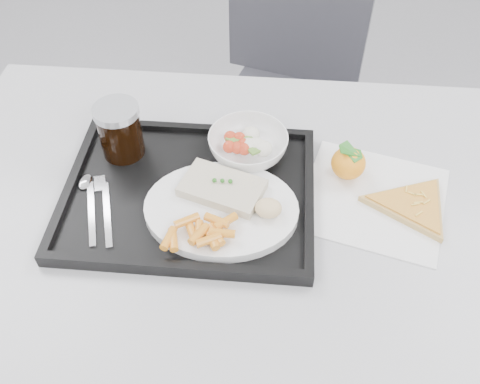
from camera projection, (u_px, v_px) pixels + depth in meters
The scene contains 14 objects.
table at pixel (247, 231), 1.01m from camera, with size 1.20×0.80×0.75m.
chair at pixel (293, 77), 1.59m from camera, with size 0.52×0.52×0.93m.
tray at pixel (189, 194), 0.98m from camera, with size 0.45×0.35×0.03m.
dinner_plate at pixel (221, 209), 0.93m from camera, with size 0.27×0.27×0.02m.
fish_fillet at pixel (222, 188), 0.94m from camera, with size 0.16×0.13×0.03m.
bread_roll at pixel (268, 208), 0.90m from camera, with size 0.05×0.04×0.03m.
salad_bowl at pixel (248, 145), 1.02m from camera, with size 0.15×0.15×0.05m.
cola_glass at pixel (120, 130), 1.00m from camera, with size 0.09×0.09×0.11m.
cutlery at pixel (95, 200), 0.95m from camera, with size 0.11×0.17×0.01m.
napkin at pixel (373, 199), 0.98m from camera, with size 0.30×0.30×0.00m.
tangerine at pixel (348, 163), 0.99m from camera, with size 0.08×0.08×0.07m.
pizza_slice at pixel (413, 205), 0.96m from camera, with size 0.21×0.21×0.02m.
carrot_pile at pixel (202, 232), 0.87m from camera, with size 0.12×0.08×0.02m.
salad_contents at pixel (248, 144), 1.01m from camera, with size 0.09×0.08×0.03m.
Camera 1 is at (0.04, -0.32, 1.48)m, focal length 40.00 mm.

